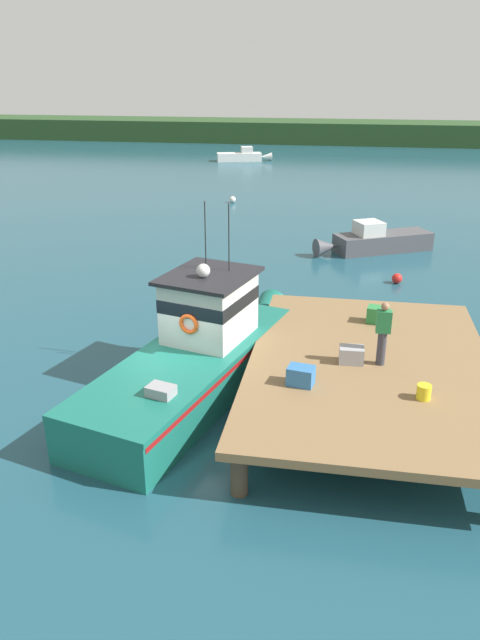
% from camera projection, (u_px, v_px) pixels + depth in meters
% --- Properties ---
extents(ground_plane, '(200.00, 200.00, 0.00)m').
position_uv_depth(ground_plane, '(186.00, 388.00, 16.50)').
color(ground_plane, '#1E4C5B').
extents(dock, '(6.00, 9.00, 1.20)m').
position_uv_depth(dock, '(369.00, 366.00, 15.32)').
color(dock, '#4C3D2D').
rests_on(dock, ground).
extents(main_fishing_boat, '(4.55, 9.93, 4.80)m').
position_uv_depth(main_fishing_boat, '(199.00, 352.00, 16.27)').
color(main_fishing_boat, '#196B5B').
rests_on(main_fishing_boat, ground).
extents(crate_stack_mid_dock, '(0.62, 0.46, 0.42)m').
position_uv_depth(crate_stack_mid_dock, '(351.00, 355.00, 15.17)').
color(crate_stack_mid_dock, '#9E9EA3').
rests_on(crate_stack_mid_dock, dock).
extents(crate_stack_near_edge, '(0.67, 0.54, 0.47)m').
position_uv_depth(crate_stack_near_edge, '(378.00, 315.00, 17.58)').
color(crate_stack_near_edge, '#2D8442').
rests_on(crate_stack_near_edge, dock).
extents(crate_single_far, '(0.67, 0.54, 0.44)m').
position_uv_depth(crate_single_far, '(301.00, 376.00, 14.11)').
color(crate_single_far, '#3370B2').
rests_on(crate_single_far, dock).
extents(bait_bucket, '(0.32, 0.32, 0.34)m').
position_uv_depth(bait_bucket, '(424.00, 392.00, 13.50)').
color(bait_bucket, yellow).
rests_on(bait_bucket, dock).
extents(deckhand_by_the_boat, '(0.36, 0.22, 1.63)m').
position_uv_depth(deckhand_by_the_boat, '(383.00, 332.00, 14.85)').
color(deckhand_by_the_boat, '#383842').
rests_on(deckhand_by_the_boat, dock).
extents(moored_boat_off_the_point, '(5.64, 3.69, 1.47)m').
position_uv_depth(moored_boat_off_the_point, '(375.00, 241.00, 28.77)').
color(moored_boat_off_the_point, '#4C4C51').
rests_on(moored_boat_off_the_point, ground).
extents(moored_boat_near_channel, '(5.24, 2.42, 1.31)m').
position_uv_depth(moored_boat_near_channel, '(243.00, 156.00, 57.51)').
color(moored_boat_near_channel, white).
rests_on(moored_boat_near_channel, ground).
extents(mooring_buoy_outer, '(0.42, 0.42, 0.42)m').
position_uv_depth(mooring_buoy_outer, '(233.00, 199.00, 39.50)').
color(mooring_buoy_outer, silver).
rests_on(mooring_buoy_outer, ground).
extents(mooring_buoy_inshore, '(0.41, 0.41, 0.41)m').
position_uv_depth(mooring_buoy_inshore, '(397.00, 278.00, 24.54)').
color(mooring_buoy_inshore, red).
rests_on(mooring_buoy_inshore, ground).
extents(far_shoreline, '(120.00, 8.00, 2.40)m').
position_uv_depth(far_shoreline, '(318.00, 131.00, 72.54)').
color(far_shoreline, '#284723').
rests_on(far_shoreline, ground).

